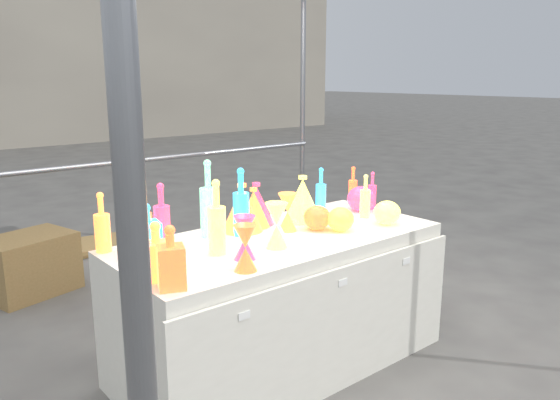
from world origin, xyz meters
TOP-DOWN VIEW (x-y plane):
  - ground at (0.00, 0.00)m, footprint 80.00×80.00m
  - display_table at (0.00, -0.01)m, footprint 1.84×0.83m
  - background_building at (4.00, 14.00)m, footprint 14.00×6.00m
  - cardboard_box_closed at (-0.79, 1.98)m, footprint 0.70×0.58m
  - cardboard_box_flat at (-0.07, 2.74)m, footprint 0.79×0.62m
  - bottle_0 at (-0.84, 0.35)m, footprint 0.09×0.09m
  - bottle_1 at (-0.67, 0.35)m, footprint 0.11×0.11m
  - bottle_2 at (-0.70, 0.16)m, footprint 0.09×0.09m
  - bottle_3 at (-0.56, 0.27)m, footprint 0.09×0.09m
  - bottle_4 at (-0.43, -0.04)m, footprint 0.09×0.09m
  - bottle_5 at (-0.30, 0.23)m, footprint 0.09×0.09m
  - bottle_6 at (-0.70, 0.19)m, footprint 0.10×0.10m
  - bottle_7 at (-0.15, 0.15)m, footprint 0.11×0.11m
  - decanter_0 at (-0.81, -0.17)m, footprint 0.13×0.13m
  - decanter_1 at (-0.81, -0.29)m, footprint 0.14×0.14m
  - decanter_2 at (-0.74, 0.06)m, footprint 0.14×0.14m
  - hourglass_0 at (-0.46, -0.32)m, footprint 0.12×0.12m
  - hourglass_1 at (-0.37, -0.19)m, footprint 0.12×0.12m
  - hourglass_2 at (-0.14, -0.15)m, footprint 0.14×0.14m
  - hourglass_3 at (-0.02, 0.00)m, footprint 0.12×0.12m
  - hourglass_4 at (0.10, 0.06)m, footprint 0.12×0.12m
  - globe_0 at (0.32, -0.14)m, footprint 0.17×0.17m
  - globe_1 at (0.63, -0.22)m, footprint 0.20×0.20m
  - globe_2 at (0.24, -0.03)m, footprint 0.20×0.20m
  - globe_3 at (0.76, 0.10)m, footprint 0.19×0.19m
  - lampshade_0 at (0.01, 0.25)m, footprint 0.22×0.22m
  - lampshade_1 at (-0.10, 0.21)m, footprint 0.26×0.26m
  - lampshade_2 at (0.05, 0.28)m, footprint 0.27×0.27m
  - lampshade_3 at (0.31, 0.16)m, footprint 0.29×0.29m
  - bottle_8 at (0.52, 0.23)m, footprint 0.08×0.08m
  - bottle_9 at (0.86, 0.27)m, footprint 0.07×0.07m
  - bottle_10 at (0.86, 0.10)m, footprint 0.06×0.06m
  - bottle_11 at (0.65, -0.02)m, footprint 0.07×0.07m

SIDE VIEW (x-z plane):
  - ground at x=0.00m, z-range 0.00..0.00m
  - cardboard_box_flat at x=-0.07m, z-range 0.00..0.06m
  - cardboard_box_closed at x=-0.79m, z-range 0.00..0.44m
  - display_table at x=0.00m, z-range 0.00..0.75m
  - globe_0 at x=0.32m, z-range 0.75..0.87m
  - globe_2 at x=0.24m, z-range 0.75..0.87m
  - globe_1 at x=0.63m, z-range 0.75..0.88m
  - globe_3 at x=0.76m, z-range 0.75..0.89m
  - hourglass_3 at x=-0.02m, z-range 0.75..0.94m
  - hourglass_1 at x=-0.37m, z-range 0.75..0.96m
  - hourglass_0 at x=-0.46m, z-range 0.75..0.96m
  - hourglass_4 at x=0.10m, z-range 0.75..0.96m
  - lampshade_0 at x=0.01m, z-range 0.75..0.98m
  - hourglass_2 at x=-0.14m, z-range 0.75..0.98m
  - bottle_10 at x=0.86m, z-range 0.75..0.99m
  - lampshade_2 at x=0.05m, z-range 0.75..1.00m
  - decanter_0 at x=-0.81m, z-range 0.75..1.01m
  - bottle_9 at x=0.86m, z-range 0.75..1.01m
  - bottle_11 at x=0.65m, z-range 0.75..1.02m
  - decanter_1 at x=-0.81m, z-range 0.75..1.02m
  - lampshade_1 at x=-0.10m, z-range 0.75..1.02m
  - lampshade_3 at x=0.31m, z-range 0.75..1.02m
  - decanter_2 at x=-0.74m, z-range 0.75..1.03m
  - bottle_8 at x=0.52m, z-range 0.75..1.04m
  - bottle_0 at x=-0.84m, z-range 0.75..1.05m
  - bottle_6 at x=-0.70m, z-range 0.75..1.06m
  - bottle_3 at x=-0.56m, z-range 0.75..1.07m
  - bottle_2 at x=-0.70m, z-range 0.75..1.08m
  - bottle_4 at x=-0.43m, z-range 0.75..1.12m
  - bottle_7 at x=-0.15m, z-range 0.75..1.12m
  - bottle_1 at x=-0.67m, z-range 0.75..1.13m
  - bottle_5 at x=-0.30m, z-range 0.75..1.17m
  - background_building at x=4.00m, z-range 0.00..6.00m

